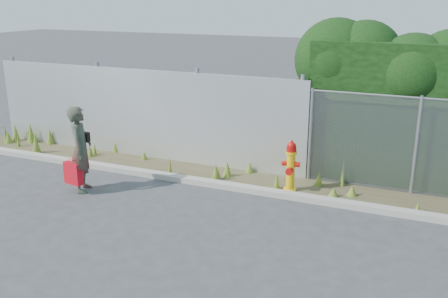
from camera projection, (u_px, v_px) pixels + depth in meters
ground at (209, 227)px, 8.81m from camera, size 80.00×80.00×0.00m
curb at (245, 188)px, 10.38m from camera, size 16.00×0.22×0.12m
weed_strip at (201, 167)px, 11.47m from camera, size 16.00×1.31×0.55m
corrugated_fence at (140, 114)px, 12.34m from camera, size 8.50×0.21×2.30m
fire_hydrant at (291, 167)px, 10.24m from camera, size 0.37×0.33×1.10m
woman at (81, 149)px, 10.18m from camera, size 0.66×0.77×1.79m
red_tote_bag at (73, 173)px, 10.18m from camera, size 0.41×0.15×0.54m
black_shoulder_bag at (83, 137)px, 10.21m from camera, size 0.26×0.11×0.20m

